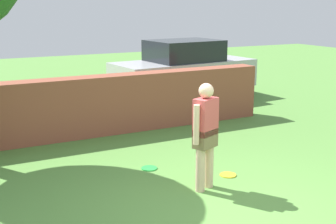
# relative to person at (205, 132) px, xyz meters

# --- Properties ---
(ground_plane) EXTENTS (40.00, 40.00, 0.00)m
(ground_plane) POSITION_rel_person_xyz_m (-0.22, -0.90, -0.90)
(ground_plane) COLOR #568C3D
(brick_wall) EXTENTS (10.46, 0.50, 1.26)m
(brick_wall) POSITION_rel_person_xyz_m (-1.72, 3.57, -0.27)
(brick_wall) COLOR brown
(brick_wall) RESTS_ON ground
(person) EXTENTS (0.51, 0.34, 1.62)m
(person) POSITION_rel_person_xyz_m (0.00, 0.00, 0.00)
(person) COLOR beige
(person) RESTS_ON ground
(car) EXTENTS (4.34, 2.22, 1.72)m
(car) POSITION_rel_person_xyz_m (3.05, 6.04, -0.04)
(car) COLOR #B7B7BC
(car) RESTS_ON ground
(frisbee_yellow) EXTENTS (0.27, 0.27, 0.02)m
(frisbee_yellow) POSITION_rel_person_xyz_m (0.63, 0.28, -0.89)
(frisbee_yellow) COLOR yellow
(frisbee_yellow) RESTS_ON ground
(frisbee_green) EXTENTS (0.27, 0.27, 0.02)m
(frisbee_green) POSITION_rel_person_xyz_m (-0.38, 1.16, -0.89)
(frisbee_green) COLOR green
(frisbee_green) RESTS_ON ground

